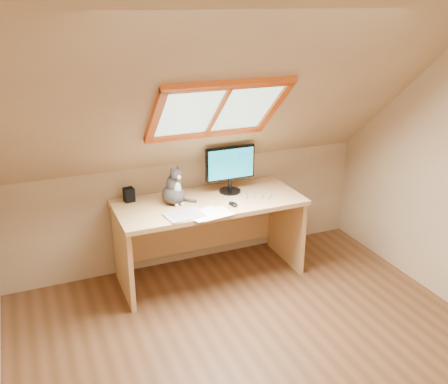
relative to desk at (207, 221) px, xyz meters
name	(u,v)px	position (x,y,z in m)	size (l,w,h in m)	color
ground	(275,371)	(-0.06, -1.45, -0.52)	(3.50, 3.50, 0.00)	brown
room_shell	(292,181)	(-0.06, -1.54, 0.91)	(3.52, 3.52, 2.41)	tan
desk	(207,221)	(0.00, 0.00, 0.00)	(1.64, 0.72, 0.75)	tan
monitor	(230,166)	(0.25, 0.04, 0.48)	(0.47, 0.20, 0.43)	black
cat	(174,190)	(-0.30, -0.01, 0.35)	(0.25, 0.27, 0.35)	#46403E
desk_speaker	(129,195)	(-0.65, 0.18, 0.29)	(0.08, 0.08, 0.12)	black
graphics_tablet	(184,215)	(-0.31, -0.31, 0.23)	(0.30, 0.22, 0.01)	#B2B2B7
mouse	(233,204)	(0.14, -0.27, 0.24)	(0.06, 0.11, 0.03)	black
papers	(205,213)	(-0.14, -0.33, 0.23)	(0.35, 0.30, 0.01)	white
cables	(250,199)	(0.34, -0.19, 0.23)	(0.51, 0.26, 0.01)	silver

